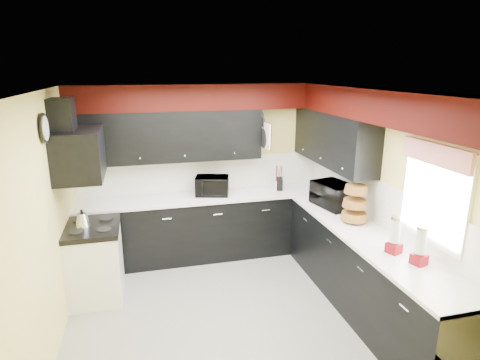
% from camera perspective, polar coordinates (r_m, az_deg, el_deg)
% --- Properties ---
extents(ground, '(3.60, 3.60, 0.00)m').
position_cam_1_polar(ground, '(4.86, -1.37, -18.21)').
color(ground, gray).
rests_on(ground, ground).
extents(wall_back, '(3.60, 0.06, 2.50)m').
position_cam_1_polar(wall_back, '(5.99, -5.30, 1.49)').
color(wall_back, '#E0C666').
rests_on(wall_back, ground).
extents(wall_right, '(0.06, 3.60, 2.50)m').
position_cam_1_polar(wall_right, '(4.98, 19.15, -2.26)').
color(wall_right, '#E0C666').
rests_on(wall_right, ground).
extents(wall_left, '(0.06, 3.60, 2.50)m').
position_cam_1_polar(wall_left, '(4.30, -25.71, -5.82)').
color(wall_left, '#E0C666').
rests_on(wall_left, ground).
extents(ceiling, '(3.60, 3.60, 0.06)m').
position_cam_1_polar(ceiling, '(4.04, -1.61, 12.68)').
color(ceiling, white).
rests_on(ceiling, wall_back).
extents(cab_back, '(3.60, 0.60, 0.90)m').
position_cam_1_polar(cab_back, '(5.96, -4.64, -6.69)').
color(cab_back, black).
rests_on(cab_back, ground).
extents(cab_right, '(0.60, 3.00, 0.90)m').
position_cam_1_polar(cab_right, '(4.90, 17.23, -12.55)').
color(cab_right, black).
rests_on(cab_right, ground).
extents(counter_back, '(3.62, 0.64, 0.04)m').
position_cam_1_polar(counter_back, '(5.79, -4.74, -2.38)').
color(counter_back, white).
rests_on(counter_back, cab_back).
extents(counter_right, '(0.64, 3.02, 0.04)m').
position_cam_1_polar(counter_right, '(4.70, 17.69, -7.49)').
color(counter_right, white).
rests_on(counter_right, cab_right).
extents(splash_back, '(3.60, 0.02, 0.50)m').
position_cam_1_polar(splash_back, '(5.99, -5.27, 0.91)').
color(splash_back, white).
rests_on(splash_back, counter_back).
extents(splash_right, '(0.02, 3.60, 0.50)m').
position_cam_1_polar(splash_right, '(5.00, 19.00, -2.93)').
color(splash_right, white).
rests_on(splash_right, counter_right).
extents(upper_back, '(2.60, 0.35, 0.70)m').
position_cam_1_polar(upper_back, '(5.65, -10.19, 6.16)').
color(upper_back, black).
rests_on(upper_back, wall_back).
extents(upper_right, '(0.35, 1.80, 0.70)m').
position_cam_1_polar(upper_right, '(5.53, 13.08, 5.78)').
color(upper_right, black).
rests_on(upper_right, wall_right).
extents(soffit_back, '(3.60, 0.36, 0.35)m').
position_cam_1_polar(soffit_back, '(5.64, -5.28, 11.69)').
color(soffit_back, black).
rests_on(soffit_back, wall_back).
extents(soffit_right, '(0.36, 3.24, 0.35)m').
position_cam_1_polar(soffit_right, '(4.53, 19.69, 9.89)').
color(soffit_right, black).
rests_on(soffit_right, wall_right).
extents(stove, '(0.60, 0.75, 0.86)m').
position_cam_1_polar(stove, '(5.25, -19.84, -11.08)').
color(stove, white).
rests_on(stove, ground).
extents(cooktop, '(0.62, 0.77, 0.06)m').
position_cam_1_polar(cooktop, '(5.07, -20.32, -6.41)').
color(cooktop, black).
rests_on(cooktop, stove).
extents(hood, '(0.50, 0.78, 0.55)m').
position_cam_1_polar(hood, '(4.83, -21.90, 3.42)').
color(hood, black).
rests_on(hood, wall_left).
extents(hood_duct, '(0.24, 0.40, 0.40)m').
position_cam_1_polar(hood_duct, '(4.78, -23.97, 8.21)').
color(hood_duct, black).
rests_on(hood_duct, wall_left).
extents(window, '(0.03, 0.86, 0.96)m').
position_cam_1_polar(window, '(4.21, 25.96, -1.98)').
color(window, white).
rests_on(window, wall_right).
extents(valance, '(0.04, 0.88, 0.20)m').
position_cam_1_polar(valance, '(4.08, 26.03, 3.32)').
color(valance, red).
rests_on(valance, wall_right).
extents(pan_top, '(0.03, 0.22, 0.40)m').
position_cam_1_polar(pan_top, '(5.79, 3.04, 8.61)').
color(pan_top, black).
rests_on(pan_top, upper_back).
extents(pan_mid, '(0.03, 0.28, 0.46)m').
position_cam_1_polar(pan_mid, '(5.70, 3.39, 5.95)').
color(pan_mid, black).
rests_on(pan_mid, upper_back).
extents(pan_low, '(0.03, 0.24, 0.42)m').
position_cam_1_polar(pan_low, '(5.95, 2.63, 6.08)').
color(pan_low, black).
rests_on(pan_low, upper_back).
extents(cut_board, '(0.03, 0.26, 0.35)m').
position_cam_1_polar(cut_board, '(5.59, 3.87, 6.26)').
color(cut_board, white).
rests_on(cut_board, upper_back).
extents(baskets, '(0.27, 0.27, 0.50)m').
position_cam_1_polar(baskets, '(4.90, 16.02, -3.16)').
color(baskets, brown).
rests_on(baskets, upper_right).
extents(clock, '(0.03, 0.30, 0.30)m').
position_cam_1_polar(clock, '(4.32, -26.11, 6.62)').
color(clock, black).
rests_on(clock, wall_left).
extents(deco_plate, '(0.03, 0.24, 0.24)m').
position_cam_1_polar(deco_plate, '(4.49, 22.41, 8.61)').
color(deco_plate, white).
rests_on(deco_plate, wall_right).
extents(toaster_oven, '(0.55, 0.49, 0.27)m').
position_cam_1_polar(toaster_oven, '(5.78, -3.98, -0.82)').
color(toaster_oven, black).
rests_on(toaster_oven, counter_back).
extents(microwave, '(0.49, 0.64, 0.32)m').
position_cam_1_polar(microwave, '(5.42, 13.20, -2.07)').
color(microwave, black).
rests_on(microwave, counter_right).
extents(utensil_crock, '(0.17, 0.17, 0.14)m').
position_cam_1_polar(utensil_crock, '(6.05, 5.52, -0.72)').
color(utensil_crock, silver).
rests_on(utensil_crock, counter_back).
extents(knife_block, '(0.12, 0.14, 0.19)m').
position_cam_1_polar(knife_block, '(6.00, 5.67, -0.59)').
color(knife_block, black).
rests_on(knife_block, counter_back).
extents(kettle, '(0.21, 0.21, 0.16)m').
position_cam_1_polar(kettle, '(5.06, -21.50, -5.26)').
color(kettle, '#B8B7BC').
rests_on(kettle, cooktop).
extents(dispenser_a, '(0.16, 0.16, 0.34)m').
position_cam_1_polar(dispenser_a, '(4.26, 21.18, -7.53)').
color(dispenser_a, '#6F0F06').
rests_on(dispenser_a, counter_right).
extents(dispenser_b, '(0.16, 0.16, 0.34)m').
position_cam_1_polar(dispenser_b, '(4.11, 24.28, -8.76)').
color(dispenser_b, maroon).
rests_on(dispenser_b, counter_right).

